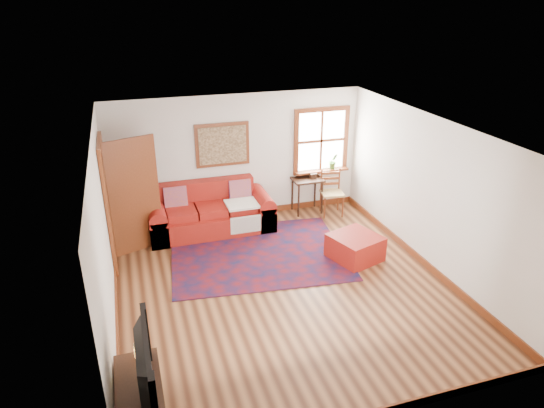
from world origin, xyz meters
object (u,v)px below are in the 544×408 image
object	(u,v)px
red_leather_sofa	(211,215)
media_cabinet	(141,406)
red_ottoman	(355,247)
side_table	(307,184)
ladder_back_chair	(331,190)

from	to	relation	value
red_leather_sofa	media_cabinet	bearing A→B (deg)	-109.76
red_leather_sofa	red_ottoman	bearing A→B (deg)	-40.87
media_cabinet	side_table	bearing A→B (deg)	51.77
red_ottoman	media_cabinet	size ratio (longest dim) A/B	0.72
red_leather_sofa	ladder_back_chair	xyz separation A→B (m)	(2.52, 0.01, 0.20)
red_leather_sofa	media_cabinet	xyz separation A→B (m)	(-1.58, -4.40, -0.02)
red_ottoman	ladder_back_chair	bearing A→B (deg)	60.65
ladder_back_chair	side_table	bearing A→B (deg)	153.27
red_leather_sofa	media_cabinet	size ratio (longest dim) A/B	2.25
red_leather_sofa	red_ottoman	world-z (taller)	red_leather_sofa
red_ottoman	side_table	bearing A→B (deg)	73.96
red_ottoman	media_cabinet	distance (m)	4.51
ladder_back_chair	media_cabinet	xyz separation A→B (m)	(-4.09, -4.41, -0.22)
red_ottoman	side_table	world-z (taller)	side_table
media_cabinet	ladder_back_chair	bearing A→B (deg)	47.11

